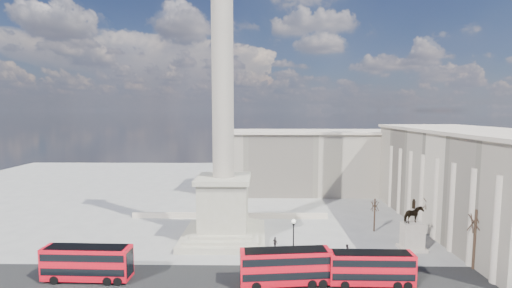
{
  "coord_description": "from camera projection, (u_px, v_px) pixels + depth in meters",
  "views": [
    {
      "loc": [
        6.3,
        -52.17,
        21.93
      ],
      "look_at": [
        5.54,
        3.52,
        16.5
      ],
      "focal_mm": 24.0,
      "sensor_mm": 36.0,
      "label": 1
    }
  ],
  "objects": [
    {
      "name": "pedestrian_standing",
      "position": [
        347.0,
        250.0,
        51.55
      ],
      "size": [
        1.15,
        1.06,
        1.9
      ],
      "primitive_type": "imported",
      "rotation": [
        0.0,
        0.0,
        3.61
      ],
      "color": "black",
      "rests_on": "ground"
    },
    {
      "name": "bare_tree_near",
      "position": [
        476.0,
        220.0,
        46.88
      ],
      "size": [
        2.02,
        2.02,
        8.84
      ],
      "rotation": [
        0.0,
        0.0,
        0.31
      ],
      "color": "#332319",
      "rests_on": "ground"
    },
    {
      "name": "ground",
      "position": [
        221.0,
        250.0,
        54.14
      ],
      "size": [
        180.0,
        180.0,
        0.0
      ],
      "primitive_type": "plane",
      "color": "gray",
      "rests_on": "ground"
    },
    {
      "name": "equestrian_statue",
      "position": [
        412.0,
        232.0,
        53.85
      ],
      "size": [
        3.94,
        2.95,
        8.22
      ],
      "color": "beige",
      "rests_on": "ground"
    },
    {
      "name": "victorian_lamp",
      "position": [
        293.0,
        239.0,
        47.65
      ],
      "size": [
        0.59,
        0.59,
        6.93
      ],
      "rotation": [
        0.0,
        0.0,
        0.24
      ],
      "color": "black",
      "rests_on": "ground"
    },
    {
      "name": "red_bus_a",
      "position": [
        88.0,
        263.0,
        44.11
      ],
      "size": [
        11.27,
        2.91,
        4.54
      ],
      "rotation": [
        0.0,
        0.0,
        -0.03
      ],
      "color": "red",
      "rests_on": "ground"
    },
    {
      "name": "red_bus_c",
      "position": [
        371.0,
        268.0,
        42.99
      ],
      "size": [
        10.54,
        2.6,
        4.27
      ],
      "rotation": [
        0.0,
        0.0,
        -0.01
      ],
      "color": "red",
      "rests_on": "ground"
    },
    {
      "name": "red_bus_b",
      "position": [
        286.0,
        266.0,
        43.01
      ],
      "size": [
        11.53,
        3.66,
        4.6
      ],
      "rotation": [
        0.0,
        0.0,
        0.1
      ],
      "color": "red",
      "rests_on": "ground"
    },
    {
      "name": "asphalt_road",
      "position": [
        250.0,
        281.0,
        44.12
      ],
      "size": [
        120.0,
        9.0,
        0.01
      ],
      "primitive_type": "cube",
      "color": "black",
      "rests_on": "ground"
    },
    {
      "name": "pedestrian_walking",
      "position": [
        292.0,
        253.0,
        50.76
      ],
      "size": [
        0.71,
        0.62,
        1.62
      ],
      "primitive_type": "imported",
      "rotation": [
        0.0,
        0.0,
        0.49
      ],
      "color": "black",
      "rests_on": "ground"
    },
    {
      "name": "bare_tree_mid",
      "position": [
        375.0,
        204.0,
        61.93
      ],
      "size": [
        1.67,
        1.67,
        6.34
      ],
      "rotation": [
        0.0,
        0.0,
        0.04
      ],
      "color": "#332319",
      "rests_on": "ground"
    },
    {
      "name": "bare_tree_far",
      "position": [
        428.0,
        202.0,
        61.35
      ],
      "size": [
        1.76,
        1.76,
        7.2
      ],
      "rotation": [
        0.0,
        0.0,
        -0.12
      ],
      "color": "#332319",
      "rests_on": "ground"
    },
    {
      "name": "building_east",
      "position": [
        472.0,
        180.0,
        62.57
      ],
      "size": [
        19.0,
        46.0,
        18.6
      ],
      "color": "beige",
      "rests_on": "ground"
    },
    {
      "name": "pedestrian_crossing",
      "position": [
        275.0,
        243.0,
        54.48
      ],
      "size": [
        1.05,
        1.17,
        1.91
      ],
      "primitive_type": "imported",
      "rotation": [
        0.0,
        0.0,
        2.23
      ],
      "color": "black",
      "rests_on": "ground"
    },
    {
      "name": "nelsons_column",
      "position": [
        223.0,
        164.0,
        57.86
      ],
      "size": [
        14.0,
        14.0,
        49.85
      ],
      "color": "#AEA891",
      "rests_on": "ground"
    },
    {
      "name": "building_northeast",
      "position": [
        311.0,
        161.0,
        92.86
      ],
      "size": [
        51.0,
        17.0,
        16.6
      ],
      "color": "beige",
      "rests_on": "ground"
    },
    {
      "name": "balustrade_wall",
      "position": [
        230.0,
        215.0,
        70.0
      ],
      "size": [
        40.0,
        0.6,
        1.1
      ],
      "primitive_type": "cube",
      "color": "beige",
      "rests_on": "ground"
    }
  ]
}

